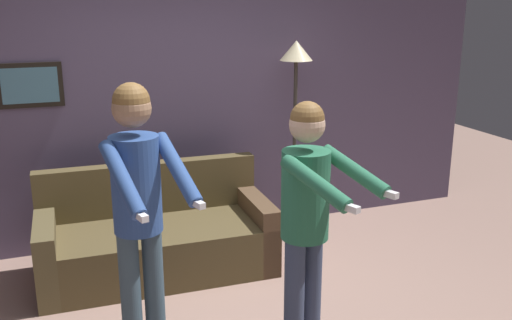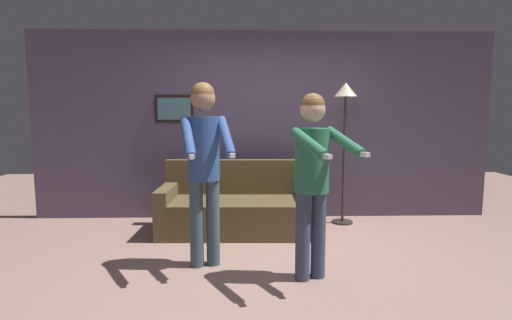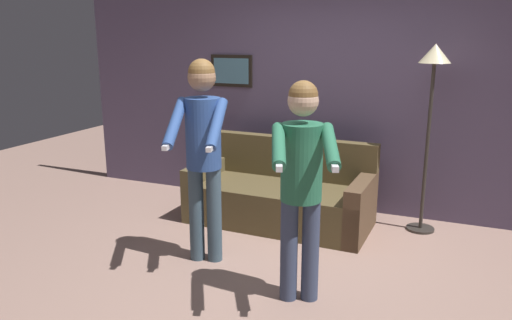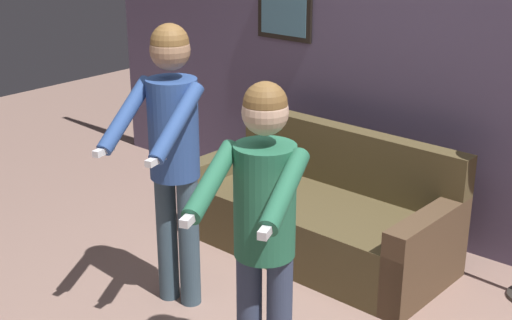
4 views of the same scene
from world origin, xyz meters
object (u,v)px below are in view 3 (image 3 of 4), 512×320
object	(u,v)px
couch	(281,197)
person_standing_left	(203,142)
person_standing_right	(302,173)
torchiere_lamp	(433,81)

from	to	relation	value
couch	person_standing_left	bearing A→B (deg)	-104.46
couch	person_standing_right	xyz separation A→B (m)	(0.68, -1.47, 0.72)
person_standing_left	person_standing_right	xyz separation A→B (m)	(0.98, -0.34, -0.08)
couch	person_standing_left	world-z (taller)	person_standing_left
person_standing_right	torchiere_lamp	bearing A→B (deg)	68.17
torchiere_lamp	person_standing_left	world-z (taller)	torchiere_lamp
person_standing_right	couch	bearing A→B (deg)	114.93
person_standing_left	person_standing_right	world-z (taller)	person_standing_left
torchiere_lamp	person_standing_right	world-z (taller)	torchiere_lamp
couch	person_standing_right	size ratio (longest dim) A/B	1.16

